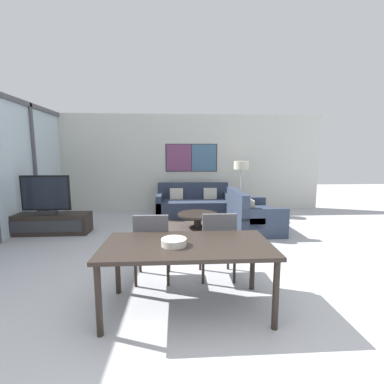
{
  "coord_description": "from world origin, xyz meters",
  "views": [
    {
      "loc": [
        -0.22,
        -1.91,
        1.62
      ],
      "look_at": [
        0.05,
        2.77,
        0.95
      ],
      "focal_mm": 24.0,
      "sensor_mm": 36.0,
      "label": 1
    }
  ],
  "objects_px": {
    "sofa_main": "(194,205)",
    "dining_chair_centre": "(218,241)",
    "sofa_side": "(250,217)",
    "coffee_table": "(198,217)",
    "fruit_bowl": "(174,242)",
    "dining_chair_left": "(152,243)",
    "television": "(46,195)",
    "dining_table": "(187,250)",
    "floor_lamp": "(241,169)",
    "tv_console": "(48,224)"
  },
  "relations": [
    {
      "from": "television",
      "to": "coffee_table",
      "type": "xyz_separation_m",
      "value": [
        3.15,
        0.19,
        -0.56
      ]
    },
    {
      "from": "tv_console",
      "to": "coffee_table",
      "type": "bearing_deg",
      "value": 3.42
    },
    {
      "from": "coffee_table",
      "to": "fruit_bowl",
      "type": "distance_m",
      "value": 3.15
    },
    {
      "from": "tv_console",
      "to": "fruit_bowl",
      "type": "height_order",
      "value": "fruit_bowl"
    },
    {
      "from": "coffee_table",
      "to": "dining_table",
      "type": "xyz_separation_m",
      "value": [
        -0.35,
        -3.02,
        0.39
      ]
    },
    {
      "from": "coffee_table",
      "to": "fruit_bowl",
      "type": "relative_size",
      "value": 3.41
    },
    {
      "from": "coffee_table",
      "to": "dining_chair_left",
      "type": "xyz_separation_m",
      "value": [
        -0.77,
        -2.4,
        0.26
      ]
    },
    {
      "from": "sofa_main",
      "to": "coffee_table",
      "type": "bearing_deg",
      "value": -90.0
    },
    {
      "from": "tv_console",
      "to": "floor_lamp",
      "type": "bearing_deg",
      "value": 18.63
    },
    {
      "from": "dining_chair_centre",
      "to": "tv_console",
      "type": "bearing_deg",
      "value": 145.81
    },
    {
      "from": "sofa_main",
      "to": "dining_table",
      "type": "relative_size",
      "value": 1.15
    },
    {
      "from": "sofa_main",
      "to": "sofa_side",
      "type": "relative_size",
      "value": 1.33
    },
    {
      "from": "tv_console",
      "to": "television",
      "type": "xyz_separation_m",
      "value": [
        -0.0,
        0.0,
        0.6
      ]
    },
    {
      "from": "television",
      "to": "dining_chair_left",
      "type": "bearing_deg",
      "value": -42.95
    },
    {
      "from": "dining_table",
      "to": "dining_chair_centre",
      "type": "bearing_deg",
      "value": 57.01
    },
    {
      "from": "dining_table",
      "to": "fruit_bowl",
      "type": "distance_m",
      "value": 0.18
    },
    {
      "from": "tv_console",
      "to": "dining_chair_centre",
      "type": "distance_m",
      "value": 3.9
    },
    {
      "from": "sofa_main",
      "to": "fruit_bowl",
      "type": "distance_m",
      "value": 4.48
    },
    {
      "from": "tv_console",
      "to": "dining_chair_left",
      "type": "distance_m",
      "value": 3.26
    },
    {
      "from": "sofa_main",
      "to": "floor_lamp",
      "type": "relative_size",
      "value": 1.35
    },
    {
      "from": "dining_table",
      "to": "floor_lamp",
      "type": "xyz_separation_m",
      "value": [
        1.63,
        4.33,
        0.62
      ]
    },
    {
      "from": "television",
      "to": "dining_table",
      "type": "height_order",
      "value": "television"
    },
    {
      "from": "tv_console",
      "to": "dining_chair_left",
      "type": "bearing_deg",
      "value": -42.94
    },
    {
      "from": "television",
      "to": "sofa_main",
      "type": "xyz_separation_m",
      "value": [
        3.15,
        1.55,
        -0.54
      ]
    },
    {
      "from": "sofa_main",
      "to": "coffee_table",
      "type": "distance_m",
      "value": 1.36
    },
    {
      "from": "tv_console",
      "to": "sofa_main",
      "type": "distance_m",
      "value": 3.51
    },
    {
      "from": "television",
      "to": "sofa_side",
      "type": "bearing_deg",
      "value": 1.23
    },
    {
      "from": "sofa_main",
      "to": "dining_chair_left",
      "type": "height_order",
      "value": "dining_chair_left"
    },
    {
      "from": "sofa_side",
      "to": "dining_table",
      "type": "bearing_deg",
      "value": 152.68
    },
    {
      "from": "sofa_main",
      "to": "fruit_bowl",
      "type": "xyz_separation_m",
      "value": [
        -0.48,
        -4.43,
        0.49
      ]
    },
    {
      "from": "coffee_table",
      "to": "dining_chair_left",
      "type": "height_order",
      "value": "dining_chair_left"
    },
    {
      "from": "sofa_main",
      "to": "dining_chair_centre",
      "type": "height_order",
      "value": "dining_chair_centre"
    },
    {
      "from": "dining_chair_left",
      "to": "sofa_main",
      "type": "bearing_deg",
      "value": 78.46
    },
    {
      "from": "coffee_table",
      "to": "floor_lamp",
      "type": "relative_size",
      "value": 0.6
    },
    {
      "from": "television",
      "to": "sofa_side",
      "type": "relative_size",
      "value": 0.65
    },
    {
      "from": "sofa_main",
      "to": "coffee_table",
      "type": "relative_size",
      "value": 2.24
    },
    {
      "from": "sofa_main",
      "to": "fruit_bowl",
      "type": "bearing_deg",
      "value": -96.22
    },
    {
      "from": "sofa_main",
      "to": "floor_lamp",
      "type": "distance_m",
      "value": 1.62
    },
    {
      "from": "sofa_side",
      "to": "dining_chair_centre",
      "type": "relative_size",
      "value": 1.65
    },
    {
      "from": "television",
      "to": "dining_table",
      "type": "bearing_deg",
      "value": -45.38
    },
    {
      "from": "tv_console",
      "to": "fruit_bowl",
      "type": "distance_m",
      "value": 3.96
    },
    {
      "from": "tv_console",
      "to": "dining_chair_centre",
      "type": "bearing_deg",
      "value": -34.19
    },
    {
      "from": "television",
      "to": "floor_lamp",
      "type": "height_order",
      "value": "floor_lamp"
    },
    {
      "from": "coffee_table",
      "to": "dining_table",
      "type": "bearing_deg",
      "value": -96.55
    },
    {
      "from": "tv_console",
      "to": "fruit_bowl",
      "type": "bearing_deg",
      "value": -47.27
    },
    {
      "from": "television",
      "to": "fruit_bowl",
      "type": "relative_size",
      "value": 3.77
    },
    {
      "from": "coffee_table",
      "to": "fruit_bowl",
      "type": "bearing_deg",
      "value": -98.93
    },
    {
      "from": "sofa_side",
      "to": "fruit_bowl",
      "type": "height_order",
      "value": "sofa_side"
    },
    {
      "from": "sofa_main",
      "to": "sofa_side",
      "type": "xyz_separation_m",
      "value": [
        1.17,
        -1.45,
        -0.0
      ]
    },
    {
      "from": "dining_chair_left",
      "to": "floor_lamp",
      "type": "height_order",
      "value": "floor_lamp"
    }
  ]
}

